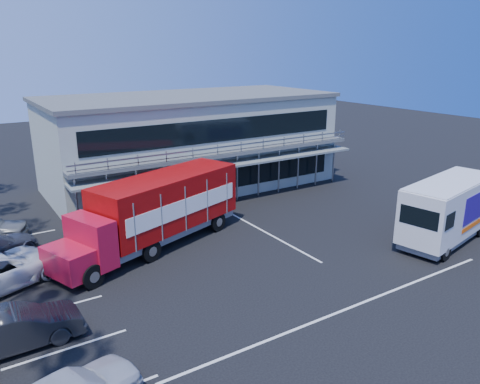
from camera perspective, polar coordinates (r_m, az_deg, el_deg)
ground at (r=25.33m, az=3.49°, el=-8.01°), size 120.00×120.00×0.00m
building at (r=37.97m, az=-6.09°, el=6.23°), size 22.40×12.00×7.30m
red_truck at (r=26.42m, az=-10.08°, el=-2.08°), size 11.96×6.54×3.95m
white_van at (r=29.24m, az=24.03°, el=-1.97°), size 7.79×3.97×3.63m
parked_car_b at (r=19.86m, az=-25.62°, el=-14.81°), size 4.77×1.72×1.56m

